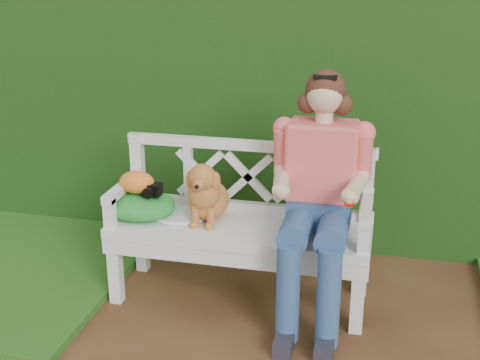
# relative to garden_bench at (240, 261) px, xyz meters

# --- Properties ---
(brick_wall) EXTENTS (10.00, 0.30, 2.20)m
(brick_wall) POSITION_rel_garden_bench_xyz_m (0.33, 1.09, 0.86)
(brick_wall) COLOR brown
(brick_wall) RESTS_ON ground
(ivy_hedge) EXTENTS (10.00, 0.18, 1.70)m
(ivy_hedge) POSITION_rel_garden_bench_xyz_m (0.33, 0.87, 0.61)
(ivy_hedge) COLOR #1F4911
(ivy_hedge) RESTS_ON ground
(garden_bench) EXTENTS (1.60, 0.66, 0.48)m
(garden_bench) POSITION_rel_garden_bench_xyz_m (0.00, 0.00, 0.00)
(garden_bench) COLOR white
(garden_bench) RESTS_ON ground
(seated_woman) EXTENTS (0.76, 0.89, 1.35)m
(seated_woman) POSITION_rel_garden_bench_xyz_m (0.45, -0.02, 0.44)
(seated_woman) COLOR #F46091
(seated_woman) RESTS_ON ground
(dog) EXTENTS (0.31, 0.38, 0.38)m
(dog) POSITION_rel_garden_bench_xyz_m (-0.20, 0.01, 0.43)
(dog) COLOR #9D7B43
(dog) RESTS_ON garden_bench
(tennis_racket) EXTENTS (0.67, 0.41, 0.03)m
(tennis_racket) POSITION_rel_garden_bench_xyz_m (-0.40, 0.01, 0.26)
(tennis_racket) COLOR white
(tennis_racket) RESTS_ON garden_bench
(green_bag) EXTENTS (0.48, 0.40, 0.15)m
(green_bag) POSITION_rel_garden_bench_xyz_m (-0.60, -0.03, 0.31)
(green_bag) COLOR #26812E
(green_bag) RESTS_ON garden_bench
(camera_item) EXTENTS (0.11, 0.09, 0.07)m
(camera_item) POSITION_rel_garden_bench_xyz_m (-0.52, -0.03, 0.42)
(camera_item) COLOR black
(camera_item) RESTS_ON green_bag
(baseball_glove) EXTENTS (0.25, 0.21, 0.13)m
(baseball_glove) POSITION_rel_garden_bench_xyz_m (-0.62, -0.02, 0.45)
(baseball_glove) COLOR orange
(baseball_glove) RESTS_ON green_bag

